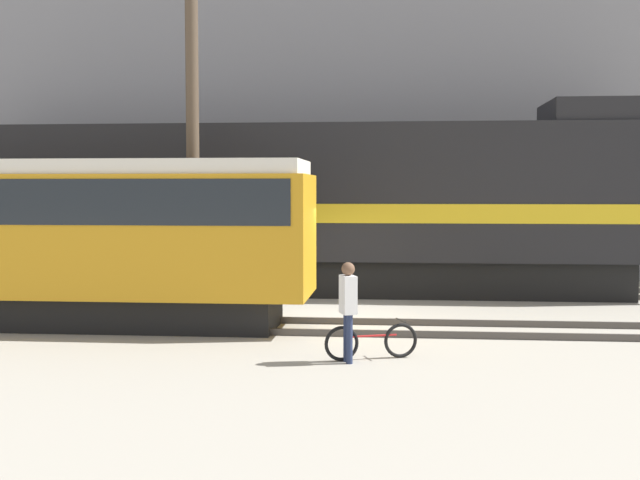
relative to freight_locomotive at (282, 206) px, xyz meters
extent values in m
plane|color=#9E998C|center=(1.48, -4.04, -2.44)|extent=(120.00, 120.00, 0.00)
cube|color=#47423D|center=(1.48, -6.68, -2.37)|extent=(60.00, 0.07, 0.14)
cube|color=#47423D|center=(1.48, -5.24, -2.37)|extent=(60.00, 0.07, 0.14)
cube|color=#47423D|center=(1.48, -0.72, -2.37)|extent=(60.00, 0.07, 0.14)
cube|color=#47423D|center=(1.48, 0.72, -2.37)|extent=(60.00, 0.07, 0.14)
cube|color=gray|center=(1.48, 6.73, 2.48)|extent=(40.14, 6.00, 9.85)
cube|color=black|center=(-0.15, 0.00, -1.94)|extent=(19.07, 2.55, 1.00)
cube|color=black|center=(-0.15, 0.00, 0.38)|extent=(20.73, 3.00, 3.65)
cube|color=gold|center=(-0.15, 0.00, -0.17)|extent=(20.32, 3.04, 0.50)
cube|color=black|center=(8.72, 0.00, 2.51)|extent=(3.00, 2.85, 0.60)
cube|color=black|center=(-4.56, -5.96, -2.09)|extent=(10.56, 2.00, 0.70)
cube|color=orange|center=(-4.56, -5.96, -0.49)|extent=(12.00, 2.50, 2.51)
cube|color=#1E2328|center=(-4.56, -5.96, 0.21)|extent=(11.52, 2.54, 0.90)
cube|color=silver|center=(-4.56, -5.96, 0.91)|extent=(11.76, 2.38, 0.30)
torus|color=black|center=(3.29, -8.57, -2.14)|extent=(0.58, 0.26, 0.60)
torus|color=black|center=(2.29, -8.94, -2.14)|extent=(0.58, 0.26, 0.60)
cylinder|color=#B21E1E|center=(2.79, -8.75, -2.04)|extent=(0.86, 0.35, 0.04)
cylinder|color=#B21E1E|center=(2.43, -8.88, -2.01)|extent=(0.03, 0.03, 0.27)
cylinder|color=#262626|center=(3.29, -8.57, -1.79)|extent=(0.17, 0.42, 0.02)
cylinder|color=#232D4C|center=(2.38, -8.97, -2.03)|extent=(0.11, 0.11, 0.83)
cylinder|color=#232D4C|center=(2.43, -9.12, -2.03)|extent=(0.11, 0.11, 0.83)
cube|color=white|center=(2.40, -9.04, -1.29)|extent=(0.33, 0.41, 0.64)
sphere|color=brown|center=(2.40, -9.04, -0.86)|extent=(0.22, 0.22, 0.22)
cylinder|color=#4C3D2D|center=(-1.77, -2.98, 1.58)|extent=(0.32, 0.32, 8.04)
camera|label=1|loc=(3.19, -22.30, 0.46)|focal=45.00mm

